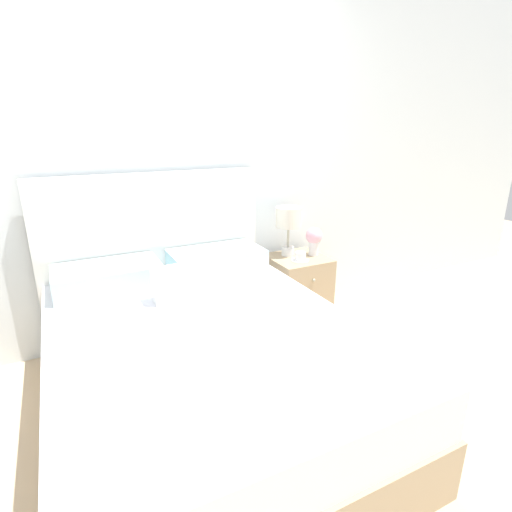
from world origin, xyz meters
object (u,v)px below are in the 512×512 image
Objects in this scene: table_lamp at (288,221)px; teacup at (300,257)px; nightstand at (297,288)px; flower_vase at (314,239)px; bed at (200,357)px.

table_lamp is 2.89× the size of teacup.
flower_vase is (0.14, -0.01, 0.39)m from nightstand.
table_lamp reaches higher than teacup.
flower_vase is at bearing -2.16° from nightstand.
flower_vase is at bearing 22.63° from teacup.
table_lamp is 0.25m from flower_vase.
bed is 14.71× the size of teacup.
bed reaches higher than table_lamp.
nightstand is at bearing 32.58° from bed.
bed is 8.79× the size of flower_vase.
table_lamp is 0.29m from teacup.
bed is 5.09× the size of table_lamp.
table_lamp is 1.73× the size of flower_vase.
teacup is (-0.03, -0.08, 0.29)m from nightstand.
teacup is at bearing -111.25° from nightstand.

